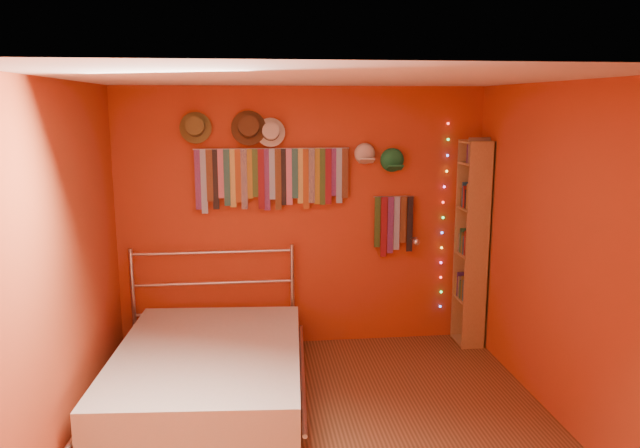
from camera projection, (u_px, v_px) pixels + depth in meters
name	position (u px, v px, depth m)	size (l,w,h in m)	color
ground	(326.00, 431.00, 4.53)	(3.50, 3.50, 0.00)	#50311B
back_wall	(303.00, 219.00, 5.99)	(3.50, 0.02, 2.50)	#A03719
right_wall	(566.00, 257.00, 4.49)	(0.02, 3.50, 2.50)	#A03719
left_wall	(61.00, 272.00, 4.09)	(0.02, 3.50, 2.50)	#A03719
ceiling	(326.00, 78.00, 4.05)	(3.50, 3.50, 0.02)	white
tie_rack	(272.00, 176.00, 5.81)	(1.45, 0.03, 0.60)	#BABABF
small_tie_rack	(393.00, 222.00, 6.04)	(0.40, 0.03, 0.60)	#BABABF
fedora_olive	(195.00, 127.00, 5.62)	(0.29, 0.16, 0.28)	brown
fedora_brown	(249.00, 127.00, 5.67)	(0.32, 0.18, 0.32)	#4C311B
fedora_white	(271.00, 132.00, 5.71)	(0.27, 0.15, 0.27)	beige
cap_white	(365.00, 154.00, 5.89)	(0.19, 0.24, 0.19)	silver
cap_green	(392.00, 160.00, 5.93)	(0.20, 0.25, 0.20)	#1A7640
fairy_lights	(444.00, 218.00, 6.12)	(0.05, 0.02, 1.85)	#FF3333
reading_lamp	(415.00, 241.00, 5.94)	(0.07, 0.29, 0.08)	#BABABF
bookshelf	(476.00, 243.00, 6.02)	(0.25, 0.34, 2.00)	olive
bed	(209.00, 373.00, 4.95)	(1.69, 2.15, 1.02)	#BABABF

